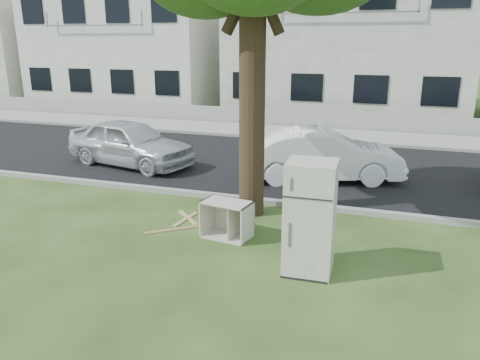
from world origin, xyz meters
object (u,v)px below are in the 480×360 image
(cabinet, at_px, (227,219))
(car_center, at_px, (323,155))
(fridge, at_px, (310,218))
(car_left, at_px, (130,143))

(cabinet, bearing_deg, car_center, 84.46)
(fridge, xyz_separation_m, car_left, (-6.29, 5.04, -0.24))
(cabinet, relative_size, car_left, 0.23)
(fridge, xyz_separation_m, car_center, (-0.58, 5.29, -0.25))
(fridge, xyz_separation_m, cabinet, (-1.73, 0.90, -0.57))
(car_left, bearing_deg, fridge, -116.19)
(fridge, relative_size, cabinet, 2.04)
(cabinet, relative_size, car_center, 0.22)
(fridge, distance_m, cabinet, 2.03)
(car_left, bearing_deg, car_center, -75.06)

